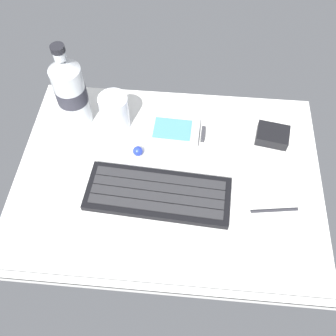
% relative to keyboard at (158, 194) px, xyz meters
% --- Properties ---
extents(ground_plane, '(0.64, 0.48, 0.03)m').
position_rel_keyboard_xyz_m(ground_plane, '(0.02, 0.05, -0.02)').
color(ground_plane, silver).
extents(keyboard, '(0.30, 0.13, 0.02)m').
position_rel_keyboard_xyz_m(keyboard, '(0.00, 0.00, 0.00)').
color(keyboard, black).
rests_on(keyboard, ground_plane).
extents(handheld_device, '(0.13, 0.08, 0.02)m').
position_rel_keyboard_xyz_m(handheld_device, '(0.02, 0.16, -0.00)').
color(handheld_device, '#B7BABF').
rests_on(handheld_device, ground_plane).
extents(juice_cup, '(0.06, 0.06, 0.09)m').
position_rel_keyboard_xyz_m(juice_cup, '(-0.11, 0.18, 0.03)').
color(juice_cup, silver).
rests_on(juice_cup, ground_plane).
extents(water_bottle, '(0.07, 0.07, 0.21)m').
position_rel_keyboard_xyz_m(water_bottle, '(-0.20, 0.19, 0.08)').
color(water_bottle, silver).
rests_on(water_bottle, ground_plane).
extents(charger_block, '(0.08, 0.07, 0.02)m').
position_rel_keyboard_xyz_m(charger_block, '(0.24, 0.17, 0.00)').
color(charger_block, black).
rests_on(charger_block, ground_plane).
extents(trackball_mouse, '(0.02, 0.02, 0.02)m').
position_rel_keyboard_xyz_m(trackball_mouse, '(-0.05, 0.10, 0.00)').
color(trackball_mouse, '#2338B2').
rests_on(trackball_mouse, ground_plane).
extents(stylus_pen, '(0.10, 0.02, 0.01)m').
position_rel_keyboard_xyz_m(stylus_pen, '(0.23, -0.01, -0.00)').
color(stylus_pen, '#26262B').
rests_on(stylus_pen, ground_plane).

